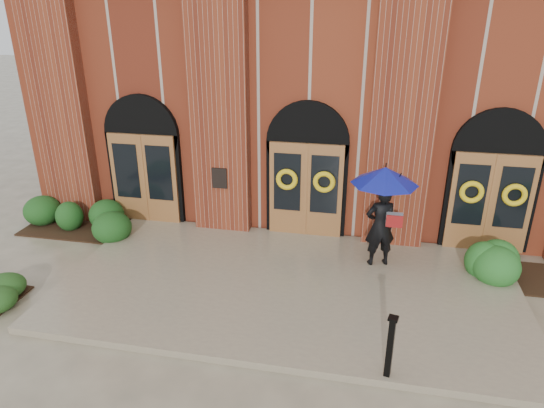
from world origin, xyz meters
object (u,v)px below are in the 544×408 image
(man_with_umbrella, at_px, (383,198))
(metal_post, at_px, (390,346))
(hedge_wall_left, at_px, (81,218))
(hedge_wall_right, at_px, (542,264))

(man_with_umbrella, xyz_separation_m, metal_post, (0.18, -3.80, -1.08))
(metal_post, bearing_deg, hedge_wall_left, 152.33)
(hedge_wall_left, bearing_deg, man_with_umbrella, -3.74)
(man_with_umbrella, relative_size, hedge_wall_right, 0.73)
(hedge_wall_left, relative_size, hedge_wall_right, 0.91)
(metal_post, height_order, hedge_wall_left, metal_post)
(hedge_wall_right, bearing_deg, metal_post, -130.80)
(man_with_umbrella, relative_size, hedge_wall_left, 0.80)
(man_with_umbrella, bearing_deg, hedge_wall_left, -22.14)
(hedge_wall_left, height_order, hedge_wall_right, hedge_wall_right)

